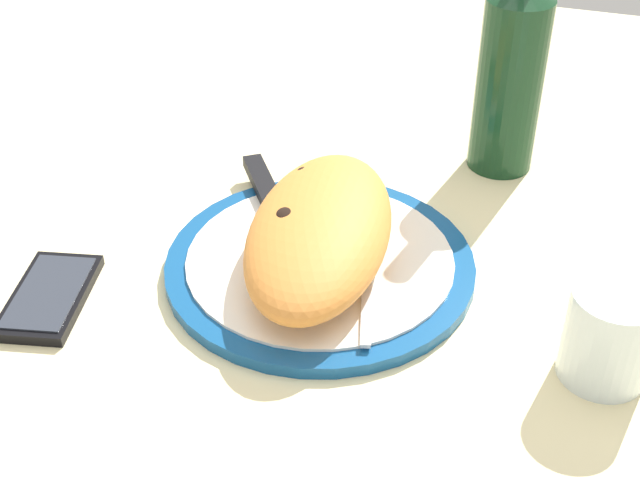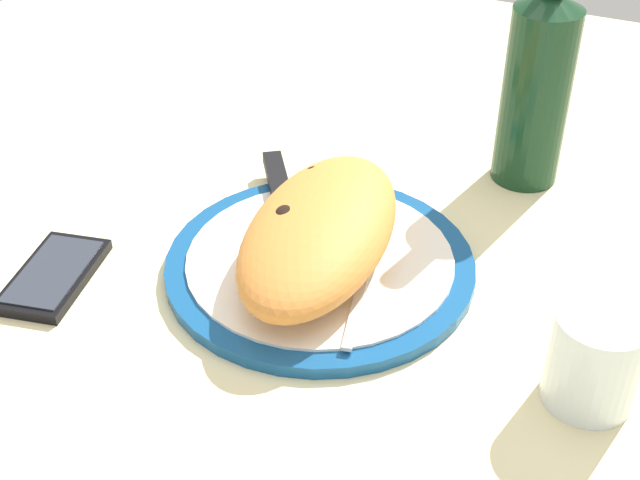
# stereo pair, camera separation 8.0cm
# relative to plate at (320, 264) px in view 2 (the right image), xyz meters

# --- Properties ---
(ground_plane) EXTENTS (1.50, 1.50, 0.03)m
(ground_plane) POSITION_rel_plate_xyz_m (0.00, 0.00, -0.02)
(ground_plane) COLOR beige
(plate) EXTENTS (0.29, 0.29, 0.02)m
(plate) POSITION_rel_plate_xyz_m (0.00, 0.00, 0.00)
(plate) COLOR navy
(plate) RESTS_ON ground_plane
(calzone) EXTENTS (0.27, 0.16, 0.06)m
(calzone) POSITION_rel_plate_xyz_m (-0.00, -0.00, 0.04)
(calzone) COLOR orange
(calzone) RESTS_ON plate
(fork) EXTENTS (0.17, 0.06, 0.00)m
(fork) POSITION_rel_plate_xyz_m (-0.01, -0.05, 0.01)
(fork) COLOR silver
(fork) RESTS_ON plate
(knife) EXTENTS (0.21, 0.15, 0.01)m
(knife) POSITION_rel_plate_xyz_m (0.07, 0.08, 0.01)
(knife) COLOR silver
(knife) RESTS_ON plate
(smartphone) EXTENTS (0.13, 0.09, 0.01)m
(smartphone) POSITION_rel_plate_xyz_m (-0.12, 0.22, -0.00)
(smartphone) COLOR black
(smartphone) RESTS_ON ground_plane
(water_glass) EXTENTS (0.07, 0.07, 0.08)m
(water_glass) POSITION_rel_plate_xyz_m (-0.06, -0.26, 0.03)
(water_glass) COLOR silver
(water_glass) RESTS_ON ground_plane
(wine_bottle) EXTENTS (0.07, 0.07, 0.27)m
(wine_bottle) POSITION_rel_plate_xyz_m (0.25, -0.13, 0.10)
(wine_bottle) COLOR #14381E
(wine_bottle) RESTS_ON ground_plane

